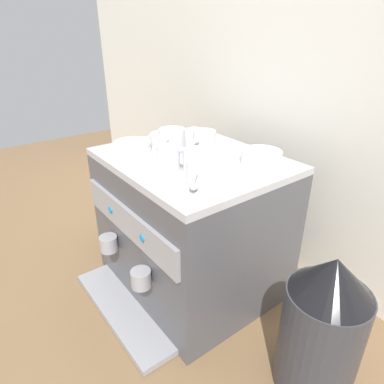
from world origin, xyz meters
The scene contains 13 objects.
ground_plane centered at (0.00, 0.00, 0.00)m, with size 4.00×4.00×0.00m, color brown.
tiled_backsplash_wall centered at (0.00, 0.37, 0.48)m, with size 2.80×0.03×0.96m, color silver.
espresso_machine centered at (0.00, 0.00, 0.23)m, with size 0.54×0.55×0.46m.
ceramic_cup_0 centered at (0.17, -0.10, 0.49)m, with size 0.09×0.11×0.06m.
ceramic_cup_1 centered at (-0.05, -0.04, 0.50)m, with size 0.09×0.11×0.08m.
ceramic_cup_2 centered at (0.03, 0.02, 0.51)m, with size 0.07×0.11×0.08m.
ceramic_cup_3 centered at (0.09, -0.06, 0.49)m, with size 0.06×0.10×0.06m.
ceramic_cup_4 centered at (0.04, -0.11, 0.50)m, with size 0.06×0.10×0.07m.
ceramic_bowl_0 centered at (0.16, 0.13, 0.48)m, with size 0.12×0.12×0.04m.
ceramic_bowl_1 centered at (-0.15, -0.12, 0.48)m, with size 0.11×0.11×0.03m.
ceramic_bowl_2 centered at (-0.15, 0.01, 0.48)m, with size 0.12×0.12×0.03m.
coffee_grinder centered at (0.49, 0.01, 0.19)m, with size 0.19×0.19×0.38m.
milk_pitcher centered at (-0.44, -0.04, 0.08)m, with size 0.10×0.10×0.15m, color #B7B7BC.
Camera 1 is at (0.76, -0.58, 0.82)m, focal length 31.70 mm.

